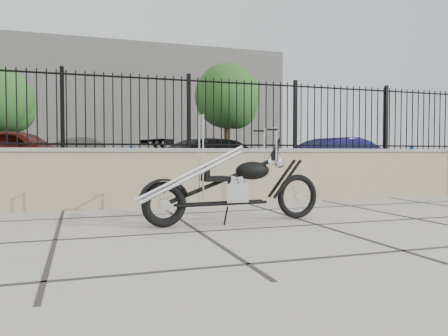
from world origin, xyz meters
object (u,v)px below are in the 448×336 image
car_blue (347,159)px  car_black (222,161)px  chopper_motorcycle (232,169)px  car_red (15,158)px

car_blue → car_black: bearing=89.2°
chopper_motorcycle → car_black: (2.06, 6.67, -0.04)m
car_red → car_black: bearing=-76.9°
car_black → car_blue: car_blue is taller
car_blue → chopper_motorcycle: bearing=131.6°
chopper_motorcycle → car_blue: chopper_motorcycle is taller
car_black → car_blue: (4.41, 0.38, 0.04)m
chopper_motorcycle → car_red: 7.58m
car_red → car_blue: car_red is taller
car_red → car_black: car_red is taller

